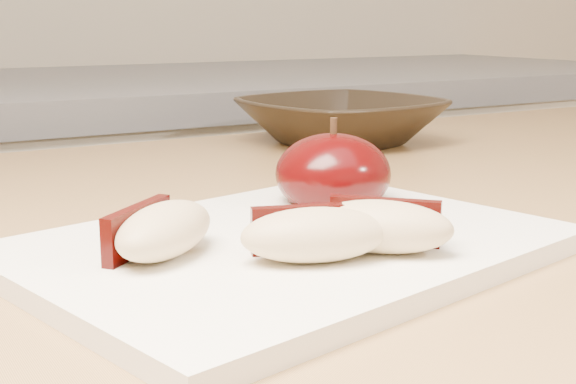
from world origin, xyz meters
TOP-DOWN VIEW (x-y plane):
  - cutting_board at (0.05, 0.39)m, footprint 0.32×0.26m
  - apple_half at (0.12, 0.44)m, footprint 0.10×0.10m
  - apple_wedge_a at (-0.02, 0.39)m, footprint 0.08×0.07m
  - apple_wedge_b at (0.04, 0.34)m, footprint 0.08×0.06m
  - apple_wedge_c at (0.08, 0.34)m, footprint 0.08×0.08m
  - bowl at (0.30, 0.70)m, footprint 0.21×0.21m

SIDE VIEW (x-z plane):
  - cutting_board at x=0.05m, z-range 0.90..0.91m
  - bowl at x=0.30m, z-range 0.90..0.95m
  - apple_wedge_a at x=-0.02m, z-range 0.91..0.94m
  - apple_wedge_b at x=0.04m, z-range 0.91..0.94m
  - apple_wedge_c at x=0.08m, z-range 0.91..0.94m
  - apple_half at x=0.12m, z-range 0.90..0.96m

